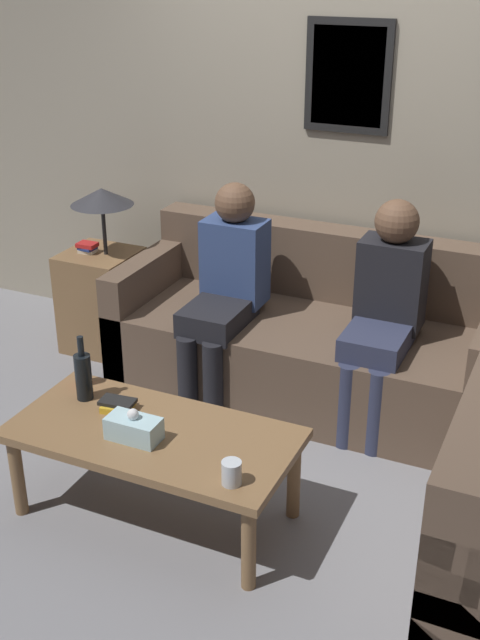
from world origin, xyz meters
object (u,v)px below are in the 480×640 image
object	(u,v)px
coffee_table	(153,442)
drinking_glass	(232,473)
person_left	(226,284)
person_right	(385,306)
couch_main	(310,341)
wine_bottle	(83,375)

from	to	relation	value
coffee_table	drinking_glass	bearing A→B (deg)	-22.71
drinking_glass	person_left	bearing A→B (deg)	116.27
person_left	person_right	bearing A→B (deg)	3.59
couch_main	wine_bottle	bearing A→B (deg)	-117.90
coffee_table	couch_main	bearing A→B (deg)	80.24
drinking_glass	person_right	world-z (taller)	person_right
person_right	person_left	bearing A→B (deg)	-176.41
couch_main	coffee_table	distance (m)	1.38
wine_bottle	coffee_table	bearing A→B (deg)	-14.89
wine_bottle	person_left	size ratio (longest dim) A/B	0.26
couch_main	wine_bottle	world-z (taller)	couch_main
couch_main	person_right	distance (m)	0.59
coffee_table	drinking_glass	world-z (taller)	drinking_glass
coffee_table	person_left	size ratio (longest dim) A/B	1.04
drinking_glass	person_right	bearing A→B (deg)	81.36
couch_main	coffee_table	bearing A→B (deg)	-99.76
couch_main	wine_bottle	xyz separation A→B (m)	(-0.66, -1.24, 0.25)
wine_bottle	person_right	size ratio (longest dim) A/B	0.26
coffee_table	wine_bottle	size ratio (longest dim) A/B	3.95
drinking_glass	couch_main	bearing A→B (deg)	98.59
couch_main	drinking_glass	distance (m)	1.58
drinking_glass	person_right	size ratio (longest dim) A/B	0.08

